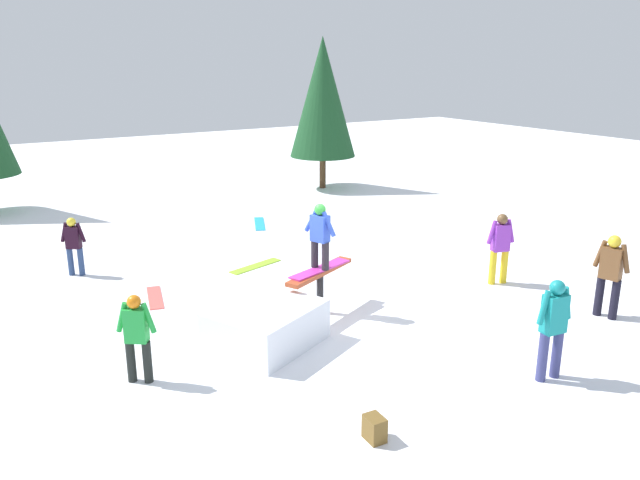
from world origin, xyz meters
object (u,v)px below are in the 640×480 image
at_px(main_rider_on_rail, 320,238).
at_px(bystander_brown, 610,272).
at_px(bystander_teal, 553,324).
at_px(loose_snowboard_cyan, 260,224).
at_px(rail_feature, 320,278).
at_px(loose_snowboard_lime, 256,266).
at_px(bystander_green, 137,334).
at_px(backpack_on_snow, 375,428).
at_px(loose_snowboard_coral, 155,297).
at_px(pine_tree_near, 323,97).
at_px(bystander_black, 74,243).
at_px(bystander_purple, 500,245).

xyz_separation_m(main_rider_on_rail, bystander_brown, (4.60, -3.06, -0.61)).
height_order(bystander_teal, loose_snowboard_cyan, bystander_teal).
xyz_separation_m(rail_feature, loose_snowboard_lime, (0.14, 3.20, -0.72)).
bearing_deg(rail_feature, bystander_green, 167.89).
height_order(bystander_brown, backpack_on_snow, bystander_brown).
bearing_deg(backpack_on_snow, rail_feature, 161.31).
height_order(main_rider_on_rail, bystander_green, main_rider_on_rail).
relative_size(loose_snowboard_coral, loose_snowboard_cyan, 0.87).
xyz_separation_m(rail_feature, loose_snowboard_coral, (-2.55, 2.46, -0.72)).
bearing_deg(loose_snowboard_coral, backpack_on_snow, 21.92).
bearing_deg(pine_tree_near, rail_feature, -121.98).
xyz_separation_m(rail_feature, loose_snowboard_cyan, (1.97, 6.71, -0.72)).
xyz_separation_m(rail_feature, pine_tree_near, (6.44, 10.32, 2.66)).
distance_m(bystander_black, loose_snowboard_lime, 4.18).
xyz_separation_m(bystander_brown, bystander_green, (-8.40, 2.21, -0.12)).
xyz_separation_m(main_rider_on_rail, backpack_on_snow, (-1.61, -4.00, -1.36)).
relative_size(bystander_green, loose_snowboard_lime, 0.99).
relative_size(main_rider_on_rail, loose_snowboard_coral, 1.17).
bearing_deg(loose_snowboard_coral, pine_tree_near, 144.86).
bearing_deg(bystander_purple, loose_snowboard_lime, -27.05).
xyz_separation_m(main_rider_on_rail, bystander_teal, (1.68, -4.10, -0.61)).
height_order(bystander_green, bystander_black, bystander_green).
height_order(main_rider_on_rail, bystander_black, main_rider_on_rail).
height_order(bystander_green, backpack_on_snow, bystander_green).
relative_size(bystander_purple, loose_snowboard_lime, 1.10).
bearing_deg(bystander_purple, loose_snowboard_cyan, -56.77).
bearing_deg(bystander_purple, loose_snowboard_coral, -8.49).
xyz_separation_m(bystander_purple, loose_snowboard_coral, (-6.78, 3.11, -0.88)).
xyz_separation_m(bystander_purple, bystander_teal, (-2.56, -3.45, 0.03)).
relative_size(bystander_teal, backpack_on_snow, 4.82).
xyz_separation_m(loose_snowboard_cyan, pine_tree_near, (4.47, 3.62, 3.38)).
relative_size(bystander_brown, pine_tree_near, 0.30).
bearing_deg(pine_tree_near, backpack_on_snow, -119.35).
relative_size(main_rider_on_rail, bystander_brown, 0.93).
relative_size(loose_snowboard_coral, pine_tree_near, 0.24).
xyz_separation_m(bystander_brown, loose_snowboard_lime, (-4.47, 6.26, -0.91)).
bearing_deg(loose_snowboard_lime, bystander_purple, -59.92).
distance_m(bystander_black, loose_snowboard_cyan, 5.97).
bearing_deg(bystander_teal, loose_snowboard_cyan, -84.66).
distance_m(bystander_brown, loose_snowboard_coral, 9.08).
xyz_separation_m(bystander_black, pine_tree_near, (10.09, 5.51, 2.63)).
height_order(bystander_brown, bystander_black, bystander_brown).
bearing_deg(bystander_purple, main_rider_on_rail, 7.41).
xyz_separation_m(bystander_purple, loose_snowboard_lime, (-4.10, 3.85, -0.88)).
bearing_deg(main_rider_on_rail, loose_snowboard_coral, 117.20).
xyz_separation_m(loose_snowboard_coral, loose_snowboard_cyan, (4.52, 4.25, 0.00)).
distance_m(loose_snowboard_coral, loose_snowboard_cyan, 6.20).
relative_size(loose_snowboard_lime, pine_tree_near, 0.26).
bearing_deg(loose_snowboard_cyan, bystander_purple, -138.82).
relative_size(rail_feature, bystander_black, 1.35).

